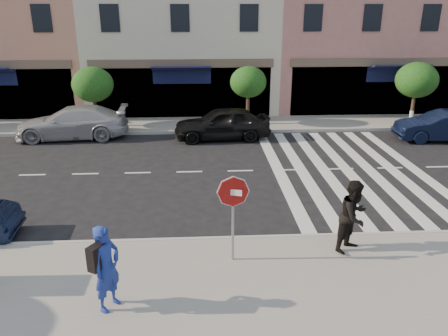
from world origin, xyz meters
TOP-DOWN VIEW (x-y plane):
  - ground at (0.00, 0.00)m, footprint 120.00×120.00m
  - sidewalk_near at (0.00, -3.75)m, footprint 60.00×4.50m
  - sidewalk_far at (0.00, 11.00)m, footprint 60.00×3.00m
  - building_centre at (-0.50, 17.00)m, footprint 11.00×9.00m
  - street_tree_wb at (-5.00, 10.80)m, footprint 2.10×2.10m
  - street_tree_c at (3.00, 10.80)m, footprint 1.90×1.90m
  - street_tree_ea at (12.00, 10.80)m, footprint 2.20×2.20m
  - stop_sign at (1.20, -2.62)m, footprint 0.76×0.27m
  - photographer at (-1.49, -4.28)m, footprint 0.73×0.81m
  - walker at (4.27, -2.29)m, footprint 1.17×1.14m
  - car_far_left at (-5.76, 9.06)m, footprint 5.42×2.44m
  - car_far_mid at (1.52, 8.48)m, footprint 4.69×2.13m
  - car_far_right at (11.97, 7.60)m, footprint 4.39×1.80m

SIDE VIEW (x-z plane):
  - ground at x=0.00m, z-range 0.00..0.00m
  - sidewalk_near at x=0.00m, z-range 0.00..0.15m
  - sidewalk_far at x=0.00m, z-range 0.00..0.15m
  - car_far_right at x=11.97m, z-range 0.00..1.42m
  - car_far_left at x=-5.76m, z-range 0.00..1.54m
  - car_far_mid at x=1.52m, z-range 0.00..1.56m
  - photographer at x=-1.49m, z-range 0.15..2.02m
  - walker at x=4.27m, z-range 0.15..2.05m
  - stop_sign at x=1.20m, z-range 0.67..2.90m
  - street_tree_wb at x=-5.00m, z-range 0.78..3.84m
  - street_tree_c at x=3.00m, z-range 0.84..3.87m
  - street_tree_ea at x=12.00m, z-range 0.80..3.99m
  - building_centre at x=-0.50m, z-range 0.00..11.00m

